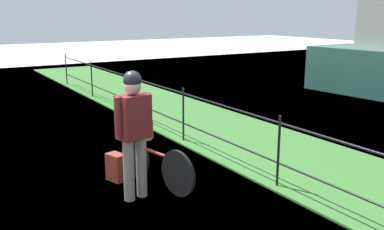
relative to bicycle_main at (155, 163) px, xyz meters
name	(u,v)px	position (x,y,z in m)	size (l,w,h in m)	color
ground_plane	(88,190)	(-0.32, -0.86, -0.33)	(60.00, 60.00, 0.00)	beige
grass_strip	(272,150)	(-0.32, 2.47, -0.32)	(27.00, 2.40, 0.03)	#38702D
iron_fence	(224,125)	(-0.32, 1.42, 0.27)	(18.04, 0.04, 1.03)	black
bicycle_main	(155,163)	(0.00, 0.00, 0.00)	(1.56, 0.36, 0.63)	black
wooden_crate	(139,128)	(-0.33, -0.07, 0.43)	(0.33, 0.25, 0.27)	olive
terrier_dog	(140,114)	(-0.31, -0.06, 0.64)	(0.32, 0.19, 0.18)	tan
cyclist_person	(134,124)	(0.25, -0.41, 0.67)	(0.33, 0.53, 1.68)	gray
backpack_on_paving	(116,167)	(-0.46, -0.39, -0.13)	(0.28, 0.18, 0.40)	maroon
mooring_bollard	(123,117)	(-3.30, 0.92, -0.15)	(0.20, 0.20, 0.37)	#38383D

